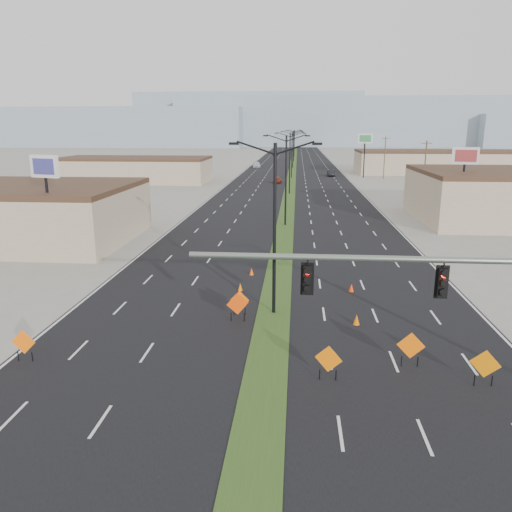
# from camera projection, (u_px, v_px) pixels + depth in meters

# --- Properties ---
(ground) EXTENTS (600.00, 600.00, 0.00)m
(ground) POSITION_uv_depth(u_px,v_px,m) (258.00, 429.00, 18.41)
(ground) COLOR gray
(ground) RESTS_ON ground
(road_surface) EXTENTS (25.00, 400.00, 0.02)m
(road_surface) POSITION_uv_depth(u_px,v_px,m) (292.00, 176.00, 114.92)
(road_surface) COLOR black
(road_surface) RESTS_ON ground
(median_strip) EXTENTS (2.00, 400.00, 0.04)m
(median_strip) POSITION_uv_depth(u_px,v_px,m) (292.00, 176.00, 114.92)
(median_strip) COLOR #2F4418
(median_strip) RESTS_ON ground
(building_sw_far) EXTENTS (30.00, 14.00, 4.50)m
(building_sw_far) POSITION_uv_depth(u_px,v_px,m) (135.00, 171.00, 102.40)
(building_sw_far) COLOR tan
(building_sw_far) RESTS_ON ground
(building_se_far) EXTENTS (44.00, 16.00, 5.00)m
(building_se_far) POSITION_uv_depth(u_px,v_px,m) (449.00, 163.00, 120.96)
(building_se_far) COLOR tan
(building_se_far) RESTS_ON ground
(mesa_west) EXTENTS (180.00, 50.00, 22.00)m
(mesa_west) POSITION_uv_depth(u_px,v_px,m) (93.00, 127.00, 295.35)
(mesa_west) COLOR #8397A3
(mesa_west) RESTS_ON ground
(mesa_center) EXTENTS (220.00, 50.00, 28.00)m
(mesa_center) POSITION_uv_depth(u_px,v_px,m) (362.00, 122.00, 301.32)
(mesa_center) COLOR #8397A3
(mesa_center) RESTS_ON ground
(mesa_backdrop) EXTENTS (140.00, 50.00, 32.00)m
(mesa_backdrop) POSITION_uv_depth(u_px,v_px,m) (250.00, 120.00, 325.63)
(mesa_backdrop) COLOR #8397A3
(mesa_backdrop) RESTS_ON ground
(signal_mast) EXTENTS (16.30, 0.60, 8.00)m
(signal_mast) POSITION_uv_depth(u_px,v_px,m) (493.00, 295.00, 18.47)
(signal_mast) COLOR slate
(signal_mast) RESTS_ON ground
(streetlight_0) EXTENTS (5.15, 0.24, 10.02)m
(streetlight_0) POSITION_uv_depth(u_px,v_px,m) (275.00, 224.00, 28.64)
(streetlight_0) COLOR black
(streetlight_0) RESTS_ON ground
(streetlight_1) EXTENTS (5.15, 0.24, 10.02)m
(streetlight_1) POSITION_uv_depth(u_px,v_px,m) (286.00, 177.00, 55.66)
(streetlight_1) COLOR black
(streetlight_1) RESTS_ON ground
(streetlight_2) EXTENTS (5.15, 0.24, 10.02)m
(streetlight_2) POSITION_uv_depth(u_px,v_px,m) (290.00, 161.00, 82.69)
(streetlight_2) COLOR black
(streetlight_2) RESTS_ON ground
(streetlight_3) EXTENTS (5.15, 0.24, 10.02)m
(streetlight_3) POSITION_uv_depth(u_px,v_px,m) (292.00, 153.00, 109.71)
(streetlight_3) COLOR black
(streetlight_3) RESTS_ON ground
(streetlight_4) EXTENTS (5.15, 0.24, 10.02)m
(streetlight_4) POSITION_uv_depth(u_px,v_px,m) (293.00, 148.00, 136.74)
(streetlight_4) COLOR black
(streetlight_4) RESTS_ON ground
(streetlight_5) EXTENTS (5.15, 0.24, 10.02)m
(streetlight_5) POSITION_uv_depth(u_px,v_px,m) (294.00, 145.00, 163.76)
(streetlight_5) COLOR black
(streetlight_5) RESTS_ON ground
(streetlight_6) EXTENTS (5.15, 0.24, 10.02)m
(streetlight_6) POSITION_uv_depth(u_px,v_px,m) (294.00, 142.00, 190.79)
(streetlight_6) COLOR black
(streetlight_6) RESTS_ON ground
(utility_pole_1) EXTENTS (1.60, 0.20, 9.00)m
(utility_pole_1) POSITION_uv_depth(u_px,v_px,m) (424.00, 171.00, 73.58)
(utility_pole_1) COLOR #4C3823
(utility_pole_1) RESTS_ON ground
(utility_pole_2) EXTENTS (1.60, 0.20, 9.00)m
(utility_pole_2) POSITION_uv_depth(u_px,v_px,m) (385.00, 157.00, 107.36)
(utility_pole_2) COLOR #4C3823
(utility_pole_2) RESTS_ON ground
(utility_pole_3) EXTENTS (1.60, 0.20, 9.00)m
(utility_pole_3) POSITION_uv_depth(u_px,v_px,m) (364.00, 150.00, 141.14)
(utility_pole_3) COLOR #4C3823
(utility_pole_3) RESTS_ON ground
(car_left) EXTENTS (1.78, 3.86, 1.28)m
(car_left) POSITION_uv_depth(u_px,v_px,m) (277.00, 180.00, 100.44)
(car_left) COLOR maroon
(car_left) RESTS_ON ground
(car_mid) EXTENTS (1.69, 4.24, 1.37)m
(car_mid) POSITION_uv_depth(u_px,v_px,m) (331.00, 173.00, 114.42)
(car_mid) COLOR black
(car_mid) RESTS_ON ground
(car_far) EXTENTS (2.59, 5.33, 1.49)m
(car_far) POSITION_uv_depth(u_px,v_px,m) (257.00, 165.00, 139.18)
(car_far) COLOR silver
(car_far) RESTS_ON ground
(construction_sign_0) EXTENTS (1.20, 0.09, 1.59)m
(construction_sign_0) POSITION_uv_depth(u_px,v_px,m) (23.00, 343.00, 23.54)
(construction_sign_0) COLOR #FF6305
(construction_sign_0) RESTS_ON ground
(construction_sign_1) EXTENTS (1.21, 0.56, 1.73)m
(construction_sign_1) POSITION_uv_depth(u_px,v_px,m) (238.00, 305.00, 28.41)
(construction_sign_1) COLOR #DE3D04
(construction_sign_1) RESTS_ON ground
(construction_sign_2) EXTENTS (1.14, 0.10, 1.52)m
(construction_sign_2) POSITION_uv_depth(u_px,v_px,m) (240.00, 301.00, 29.39)
(construction_sign_2) COLOR #FE6505
(construction_sign_2) RESTS_ON ground
(construction_sign_3) EXTENTS (1.18, 0.42, 1.63)m
(construction_sign_3) POSITION_uv_depth(u_px,v_px,m) (328.00, 360.00, 21.77)
(construction_sign_3) COLOR orange
(construction_sign_3) RESTS_ON ground
(construction_sign_4) EXTENTS (1.18, 0.52, 1.67)m
(construction_sign_4) POSITION_uv_depth(u_px,v_px,m) (485.00, 365.00, 21.25)
(construction_sign_4) COLOR orange
(construction_sign_4) RESTS_ON ground
(construction_sign_5) EXTENTS (1.27, 0.22, 1.70)m
(construction_sign_5) POSITION_uv_depth(u_px,v_px,m) (411.00, 347.00, 23.01)
(construction_sign_5) COLOR #F46005
(construction_sign_5) RESTS_ON ground
(cone_0) EXTENTS (0.40, 0.40, 0.55)m
(cone_0) POSITION_uv_depth(u_px,v_px,m) (240.00, 287.00, 33.96)
(cone_0) COLOR orange
(cone_0) RESTS_ON ground
(cone_1) EXTENTS (0.38, 0.38, 0.57)m
(cone_1) POSITION_uv_depth(u_px,v_px,m) (351.00, 288.00, 33.77)
(cone_1) COLOR #F73B05
(cone_1) RESTS_ON ground
(cone_2) EXTENTS (0.49, 0.49, 0.62)m
(cone_2) POSITION_uv_depth(u_px,v_px,m) (357.00, 320.00, 28.10)
(cone_2) COLOR #DD5C04
(cone_2) RESTS_ON ground
(cone_3) EXTENTS (0.36, 0.36, 0.56)m
(cone_3) POSITION_uv_depth(u_px,v_px,m) (252.00, 272.00, 37.60)
(cone_3) COLOR #FD4D05
(cone_3) RESTS_ON ground
(pole_sign_west) EXTENTS (2.78, 1.22, 8.62)m
(pole_sign_west) POSITION_uv_depth(u_px,v_px,m) (45.00, 175.00, 41.71)
(pole_sign_west) COLOR black
(pole_sign_west) RESTS_ON ground
(pole_sign_east_near) EXTENTS (2.82, 1.15, 8.71)m
(pole_sign_east_near) POSITION_uv_depth(u_px,v_px,m) (465.00, 162.00, 56.13)
(pole_sign_east_near) COLOR black
(pole_sign_east_near) RESTS_ON ground
(pole_sign_east_far) EXTENTS (3.14, 0.83, 9.57)m
(pole_sign_east_far) POSITION_uv_depth(u_px,v_px,m) (365.00, 142.00, 109.11)
(pole_sign_east_far) COLOR black
(pole_sign_east_far) RESTS_ON ground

